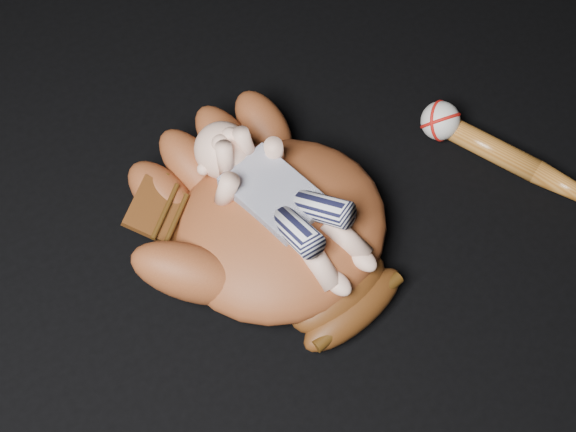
{
  "coord_description": "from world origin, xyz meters",
  "views": [
    {
      "loc": [
        -0.41,
        -0.45,
        1.1
      ],
      "look_at": [
        -0.11,
        0.05,
        0.09
      ],
      "focal_mm": 45.0,
      "sensor_mm": 36.0,
      "label": 1
    }
  ],
  "objects_px": {
    "baseball_glove": "(281,221)",
    "baseball": "(440,121)",
    "newborn_baby": "(287,203)",
    "baseball_bat": "(550,178)"
  },
  "relations": [
    {
      "from": "baseball_glove",
      "to": "newborn_baby",
      "type": "xyz_separation_m",
      "value": [
        0.01,
        -0.0,
        0.05
      ]
    },
    {
      "from": "baseball_glove",
      "to": "baseball",
      "type": "relative_size",
      "value": 7.04
    },
    {
      "from": "baseball_glove",
      "to": "newborn_baby",
      "type": "relative_size",
      "value": 1.43
    },
    {
      "from": "newborn_baby",
      "to": "baseball_bat",
      "type": "bearing_deg",
      "value": -30.64
    },
    {
      "from": "baseball_glove",
      "to": "baseball_bat",
      "type": "distance_m",
      "value": 0.5
    },
    {
      "from": "baseball_bat",
      "to": "baseball",
      "type": "distance_m",
      "value": 0.22
    },
    {
      "from": "newborn_baby",
      "to": "baseball_bat",
      "type": "distance_m",
      "value": 0.5
    },
    {
      "from": "baseball_glove",
      "to": "baseball_bat",
      "type": "height_order",
      "value": "baseball_glove"
    },
    {
      "from": "newborn_baby",
      "to": "baseball",
      "type": "height_order",
      "value": "newborn_baby"
    },
    {
      "from": "baseball",
      "to": "newborn_baby",
      "type": "bearing_deg",
      "value": -172.03
    }
  ]
}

